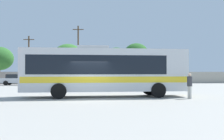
% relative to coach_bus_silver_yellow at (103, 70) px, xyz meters
% --- Properties ---
extents(ground_plane, '(300.00, 300.00, 0.00)m').
position_rel_coach_bus_silver_yellow_xyz_m(ground_plane, '(-1.00, 8.47, -1.94)').
color(ground_plane, '#A3A099').
extents(perimeter_wall, '(80.00, 0.30, 1.88)m').
position_rel_coach_bus_silver_yellow_xyz_m(perimeter_wall, '(-1.00, 23.97, -1.01)').
color(perimeter_wall, '#9E998C').
rests_on(perimeter_wall, ground_plane).
extents(coach_bus_silver_yellow, '(11.69, 2.83, 3.65)m').
position_rel_coach_bus_silver_yellow_xyz_m(coach_bus_silver_yellow, '(0.00, 0.00, 0.00)').
color(coach_bus_silver_yellow, silver).
rests_on(coach_bus_silver_yellow, ground_plane).
extents(attendant_by_bus_door, '(0.46, 0.46, 1.71)m').
position_rel_coach_bus_silver_yellow_xyz_m(attendant_by_bus_door, '(5.67, -2.02, -0.98)').
color(attendant_by_bus_door, silver).
rests_on(attendant_by_bus_door, ground_plane).
extents(parked_car_second_silver, '(4.52, 2.11, 1.53)m').
position_rel_coach_bus_silver_yellow_xyz_m(parked_car_second_silver, '(-10.26, 20.07, -1.14)').
color(parked_car_second_silver, '#B7BABF').
rests_on(parked_car_second_silver, ground_plane).
extents(parked_car_third_dark_blue, '(4.25, 2.23, 1.48)m').
position_rel_coach_bus_silver_yellow_xyz_m(parked_car_third_dark_blue, '(-4.72, 21.09, -1.16)').
color(parked_car_third_dark_blue, navy).
rests_on(parked_car_third_dark_blue, ground_plane).
extents(utility_pole_near, '(1.80, 0.35, 7.86)m').
position_rel_coach_bus_silver_yellow_xyz_m(utility_pole_near, '(-10.05, 27.59, 2.16)').
color(utility_pole_near, '#4C3823').
rests_on(utility_pole_near, ground_plane).
extents(utility_pole_far, '(1.80, 0.34, 9.39)m').
position_rel_coach_bus_silver_yellow_xyz_m(utility_pole_far, '(-1.88, 25.71, 2.94)').
color(utility_pole_far, '#4C3823').
rests_on(utility_pole_far, ground_plane).
extents(roadside_tree_midleft, '(5.30, 5.30, 6.65)m').
position_rel_coach_bus_silver_yellow_xyz_m(roadside_tree_midleft, '(-3.60, 28.17, 2.45)').
color(roadside_tree_midleft, brown).
rests_on(roadside_tree_midleft, ground_plane).
extents(roadside_tree_midright, '(3.92, 3.92, 6.22)m').
position_rel_coach_bus_silver_yellow_xyz_m(roadside_tree_midright, '(4.81, 29.12, 2.59)').
color(roadside_tree_midright, brown).
rests_on(roadside_tree_midright, ground_plane).
extents(roadside_tree_right, '(4.34, 4.34, 6.99)m').
position_rel_coach_bus_silver_yellow_xyz_m(roadside_tree_right, '(8.41, 28.81, 3.18)').
color(roadside_tree_right, brown).
rests_on(roadside_tree_right, ground_plane).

